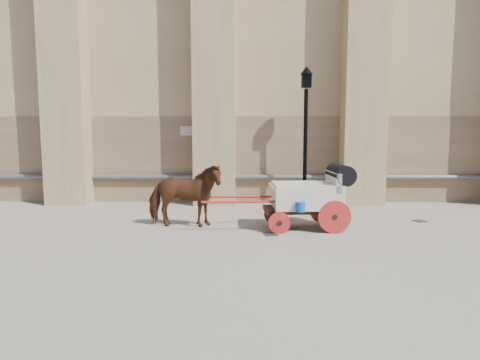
{
  "coord_description": "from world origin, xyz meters",
  "views": [
    {
      "loc": [
        0.02,
        -10.9,
        2.51
      ],
      "look_at": [
        -0.1,
        -0.0,
        1.25
      ],
      "focal_mm": 32.0,
      "sensor_mm": 36.0,
      "label": 1
    }
  ],
  "objects": [
    {
      "name": "ground",
      "position": [
        0.0,
        0.0,
        0.0
      ],
      "size": [
        90.0,
        90.0,
        0.0
      ],
      "primitive_type": "plane",
      "color": "gray",
      "rests_on": "ground"
    },
    {
      "name": "carriage",
      "position": [
        1.74,
        -0.07,
        0.89
      ],
      "size": [
        3.83,
        1.4,
        1.66
      ],
      "rotation": [
        0.0,
        0.0,
        0.05
      ],
      "color": "black",
      "rests_on": "ground"
    },
    {
      "name": "drain_grate_far",
      "position": [
        4.9,
        0.82,
        0.01
      ],
      "size": [
        0.39,
        0.39,
        0.01
      ],
      "primitive_type": "cube",
      "rotation": [
        0.0,
        0.0,
        0.28
      ],
      "color": "black",
      "rests_on": "ground"
    },
    {
      "name": "horse",
      "position": [
        -1.54,
        0.06,
        0.83
      ],
      "size": [
        1.99,
        0.94,
        1.66
      ],
      "primitive_type": "imported",
      "rotation": [
        0.0,
        0.0,
        1.55
      ],
      "color": "#562D16",
      "rests_on": "ground"
    },
    {
      "name": "drain_grate_near",
      "position": [
        0.65,
        -0.76,
        0.01
      ],
      "size": [
        0.38,
        0.38,
        0.01
      ],
      "primitive_type": "cube",
      "rotation": [
        0.0,
        0.0,
        0.2
      ],
      "color": "black",
      "rests_on": "ground"
    },
    {
      "name": "street_lamp",
      "position": [
        2.0,
        3.07,
        2.43
      ],
      "size": [
        0.43,
        0.43,
        4.55
      ],
      "color": "black",
      "rests_on": "ground"
    }
  ]
}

